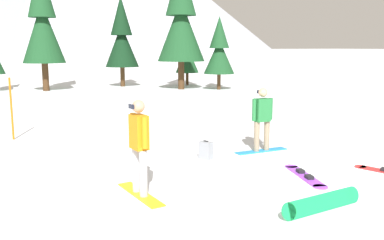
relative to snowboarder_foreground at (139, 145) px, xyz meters
name	(u,v)px	position (x,y,z in m)	size (l,w,h in m)	color
ground_plane	(274,179)	(2.89, -0.35, -0.97)	(800.00, 800.00, 0.00)	white
snowboarder_foreground	(139,145)	(0.00, 0.00, 0.00)	(0.43, 1.58, 1.83)	yellow
snowboarder_midground	(262,118)	(4.08, 1.81, -0.07)	(1.52, 0.31, 1.72)	#1E8CD8
loose_snowboard_near_right	(305,176)	(3.60, -0.48, -0.95)	(0.79, 1.79, 0.09)	#993FD8
loose_snowboard_near_left	(322,202)	(2.55, -2.13, -0.82)	(1.86, 0.28, 0.29)	#19B259
backpack_grey	(206,150)	(2.38, 1.79, -0.76)	(0.36, 0.38, 0.47)	gray
trail_marker_pole	(11,109)	(-1.82, 6.38, -0.03)	(0.06, 0.06, 1.88)	orange
pine_tree_twin	(219,50)	(11.41, 16.93, 1.60)	(2.01, 2.01, 4.72)	#472D19
pine_tree_leaning	(42,21)	(1.08, 21.05, 3.40)	(2.62, 2.62, 8.03)	#472D19
pine_tree_short	(181,19)	(9.27, 18.21, 3.59)	(3.07, 3.07, 8.37)	#472D19
pine_tree_broad	(187,54)	(10.89, 20.68, 1.30)	(1.68, 1.68, 4.17)	#472D19
pine_tree_slender	(122,37)	(6.40, 21.90, 2.44)	(2.33, 2.33, 6.27)	#472D19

